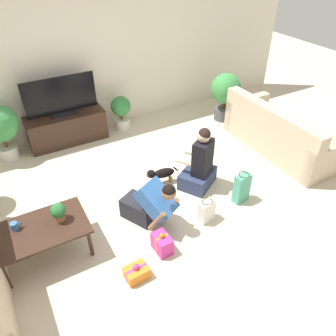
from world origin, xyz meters
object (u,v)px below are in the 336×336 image
person_kneeling (150,204)px  gift_bag_b (242,188)px  dog (161,174)px  gift_box_a (137,273)px  sofa_right (280,135)px  potted_plant_corner_right (226,92)px  gift_box_b (162,243)px  tv_console (67,128)px  mug (15,226)px  tabletop_plant (58,212)px  coffee_table (41,231)px  tv (61,98)px  potted_plant_back_right (121,111)px  gift_bag_a (207,211)px  person_sitting (200,166)px  potted_plant_back_left (0,127)px

person_kneeling → gift_bag_b: bearing=-36.9°
dog → gift_box_a: (-1.00, -1.30, -0.10)m
person_kneeling → sofa_right: bearing=-16.4°
person_kneeling → potted_plant_corner_right: bearing=9.3°
gift_box_b → tv_console: bearing=95.2°
potted_plant_corner_right → mug: bearing=-158.6°
gift_box_b → tabletop_plant: 1.22m
tv_console → gift_bag_b: size_ratio=2.87×
sofa_right → mug: (-4.19, -0.23, 0.19)m
coffee_table → gift_box_b: bearing=-26.9°
coffee_table → tabletop_plant: tabletop_plant is taller
tv → gift_box_a: size_ratio=4.58×
tv_console → person_kneeling: person_kneeling is taller
potted_plant_back_right → person_kneeling: size_ratio=0.80×
tv_console → person_kneeling: (0.36, -2.50, 0.05)m
sofa_right → person_kneeling: sofa_right is taller
gift_box_b → gift_box_a: bearing=-155.6°
potted_plant_back_right → person_kneeling: 2.53m
tv → gift_bag_a: bearing=-70.4°
gift_bag_b → coffee_table: bearing=172.0°
gift_bag_b → tv_console: bearing=121.0°
potted_plant_back_right → person_kneeling: person_kneeling is taller
tv → coffee_table: bearing=-111.2°
dog → mug: (-2.00, -0.39, 0.30)m
person_sitting → dog: (-0.47, 0.31, -0.16)m
gift_bag_b → tabletop_plant: 2.38m
potted_plant_back_right → gift_bag_b: size_ratio=1.40×
potted_plant_back_left → tabletop_plant: 2.32m
potted_plant_back_right → gift_box_b: potted_plant_back_right is taller
gift_box_a → person_sitting: bearing=34.2°
person_sitting → mug: size_ratio=8.00×
coffee_table → tabletop_plant: size_ratio=4.57×
gift_bag_b → tabletop_plant: (-2.32, 0.39, 0.33)m
gift_box_b → mug: bearing=153.0°
mug → tv: bearing=62.9°
coffee_table → person_sitting: bearing=5.3°
tv → gift_bag_b: (1.64, -2.73, -0.59)m
gift_box_a → tabletop_plant: (-0.54, 0.82, 0.48)m
tv → gift_box_b: tv is taller
person_kneeling → gift_bag_b: 1.30m
tv → tabletop_plant: bearing=-106.3°
tv → potted_plant_back_left: bearing=-177.2°
tv_console → mug: 2.53m
coffee_table → tv_console: 2.54m
gift_box_b → gift_bag_b: (1.37, 0.24, 0.10)m
potted_plant_back_left → mug: 2.21m
person_kneeling → dog: bearing=25.7°
coffee_table → potted_plant_back_right: size_ratio=1.60×
gift_bag_a → person_kneeling: bearing=153.9°
potted_plant_corner_right → person_kneeling: (-2.54, -1.84, -0.25)m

